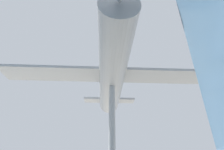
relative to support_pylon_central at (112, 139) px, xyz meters
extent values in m
cylinder|color=#999EA3|center=(0.00, 0.00, 0.00)|extent=(0.40, 0.40, 6.58)
cylinder|color=#93999E|center=(0.00, 0.00, 4.18)|extent=(4.10, 11.78, 1.78)
cube|color=#93999E|center=(0.00, 0.00, 4.18)|extent=(14.76, 4.77, 0.18)
cube|color=#93999E|center=(1.04, -5.02, 4.32)|extent=(4.81, 1.93, 0.18)
cube|color=#93999E|center=(1.04, -5.02, 5.18)|extent=(0.40, 1.11, 1.63)
camera|label=1|loc=(-1.60, 10.36, -1.71)|focal=28.00mm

